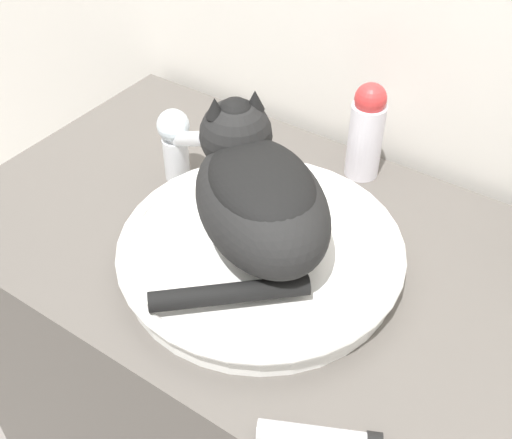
{
  "coord_description": "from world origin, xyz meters",
  "views": [
    {
      "loc": [
        0.33,
        -0.31,
        1.49
      ],
      "look_at": [
        -0.05,
        0.24,
        0.91
      ],
      "focal_mm": 45.0,
      "sensor_mm": 36.0,
      "label": 1
    }
  ],
  "objects_px": {
    "cat": "(257,190)",
    "faucet": "(177,141)",
    "cream_tube": "(321,438)",
    "lotion_bottle_white": "(366,131)"
  },
  "relations": [
    {
      "from": "lotion_bottle_white",
      "to": "cream_tube",
      "type": "relative_size",
      "value": 1.25
    },
    {
      "from": "cat",
      "to": "faucet",
      "type": "distance_m",
      "value": 0.24
    },
    {
      "from": "cat",
      "to": "cream_tube",
      "type": "height_order",
      "value": "cat"
    },
    {
      "from": "cat",
      "to": "faucet",
      "type": "xyz_separation_m",
      "value": [
        -0.22,
        0.09,
        -0.05
      ]
    },
    {
      "from": "faucet",
      "to": "cream_tube",
      "type": "distance_m",
      "value": 0.55
    },
    {
      "from": "cat",
      "to": "faucet",
      "type": "bearing_deg",
      "value": 14.54
    },
    {
      "from": "lotion_bottle_white",
      "to": "cream_tube",
      "type": "bearing_deg",
      "value": -67.67
    },
    {
      "from": "lotion_bottle_white",
      "to": "cream_tube",
      "type": "height_order",
      "value": "lotion_bottle_white"
    },
    {
      "from": "lotion_bottle_white",
      "to": "faucet",
      "type": "bearing_deg",
      "value": -142.12
    },
    {
      "from": "cat",
      "to": "cream_tube",
      "type": "xyz_separation_m",
      "value": [
        0.23,
        -0.21,
        -0.12
      ]
    }
  ]
}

